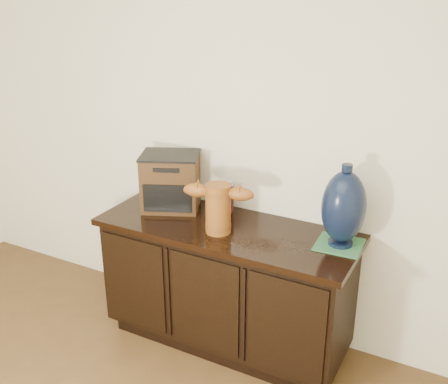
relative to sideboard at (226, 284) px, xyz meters
The scene contains 6 objects.
sideboard is the anchor object (origin of this frame).
terracotta_vessel 0.53m from the sideboard, 97.64° to the right, with size 0.39×0.17×0.27m.
tv_radio 0.68m from the sideboard, 168.40° to the left, with size 0.41×0.38×0.33m.
green_mat 0.72m from the sideboard, ahead, with size 0.23×0.23×0.01m, color #2F693E.
lamp_base 0.85m from the sideboard, ahead, with size 0.23×0.23×0.43m.
spray_can 0.51m from the sideboard, 115.12° to the left, with size 0.07×0.07×0.19m.
Camera 1 is at (1.21, -0.09, 2.00)m, focal length 42.00 mm.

